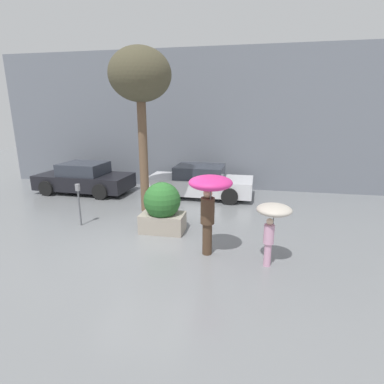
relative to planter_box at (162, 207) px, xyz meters
name	(u,v)px	position (x,y,z in m)	size (l,w,h in m)	color
ground_plane	(143,243)	(-0.29, -0.92, -0.74)	(40.00, 40.00, 0.00)	slate
building_facade	(190,121)	(-0.29, 5.58, 2.26)	(18.00, 0.30, 6.00)	slate
planter_box	(162,207)	(0.00, 0.00, 0.00)	(1.26, 1.06, 1.47)	#9E9384
person_adult	(210,193)	(1.53, -1.27, 0.84)	(1.01, 1.01, 2.00)	#473323
person_child	(273,217)	(2.96, -1.44, 0.43)	(0.77, 0.77, 1.44)	#D199B7
parked_car_near	(200,182)	(0.43, 3.94, -0.14)	(4.31, 2.09, 1.28)	silver
parked_car_far	(85,179)	(-4.57, 3.65, -0.14)	(4.05, 2.13, 1.28)	black
street_tree	(140,79)	(-1.15, 1.76, 3.67)	(2.00, 2.00, 5.39)	brown
parking_meter	(78,196)	(-2.61, -0.01, 0.20)	(0.14, 0.14, 1.31)	#595B60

